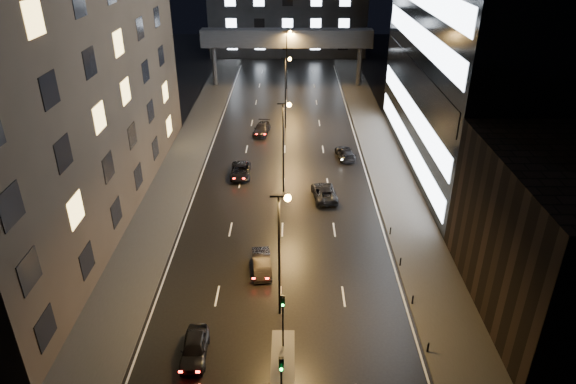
# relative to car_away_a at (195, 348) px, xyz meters

# --- Properties ---
(ground) EXTENTS (160.00, 160.00, 0.00)m
(ground) POSITION_rel_car_away_a_xyz_m (5.66, 36.36, -0.72)
(ground) COLOR black
(ground) RESTS_ON ground
(sidewalk_left) EXTENTS (5.00, 110.00, 0.15)m
(sidewalk_left) POSITION_rel_car_away_a_xyz_m (-6.84, 31.36, -0.65)
(sidewalk_left) COLOR #383533
(sidewalk_left) RESTS_ON ground
(sidewalk_right) EXTENTS (5.00, 110.00, 0.15)m
(sidewalk_right) POSITION_rel_car_away_a_xyz_m (18.16, 31.36, -0.65)
(sidewalk_right) COLOR #383533
(sidewalk_right) RESTS_ON ground
(building_left) EXTENTS (15.00, 48.00, 40.00)m
(building_left) POSITION_rel_car_away_a_xyz_m (-16.84, 20.36, 19.28)
(building_left) COLOR #2D2319
(building_left) RESTS_ON ground
(building_right_low) EXTENTS (10.00, 18.00, 12.00)m
(building_right_low) POSITION_rel_car_away_a_xyz_m (25.66, 5.36, 5.28)
(building_right_low) COLOR black
(building_right_low) RESTS_ON ground
(skybridge) EXTENTS (30.00, 3.00, 10.00)m
(skybridge) POSITION_rel_car_away_a_xyz_m (5.66, 66.36, 7.62)
(skybridge) COLOR #333335
(skybridge) RESTS_ON ground
(median_island) EXTENTS (1.60, 8.00, 0.15)m
(median_island) POSITION_rel_car_away_a_xyz_m (5.96, -1.64, -0.65)
(median_island) COLOR #383533
(median_island) RESTS_ON ground
(traffic_signal_near) EXTENTS (0.28, 0.34, 4.40)m
(traffic_signal_near) POSITION_rel_car_away_a_xyz_m (5.96, 0.85, 2.37)
(traffic_signal_near) COLOR black
(traffic_signal_near) RESTS_ON median_island
(traffic_signal_far) EXTENTS (0.28, 0.34, 4.40)m
(traffic_signal_far) POSITION_rel_car_away_a_xyz_m (5.96, -4.65, 2.37)
(traffic_signal_far) COLOR black
(traffic_signal_far) RESTS_ON median_island
(bollard_row) EXTENTS (0.12, 25.12, 0.90)m
(bollard_row) POSITION_rel_car_away_a_xyz_m (15.86, 2.86, -0.27)
(bollard_row) COLOR black
(bollard_row) RESTS_ON ground
(streetlight_near) EXTENTS (1.45, 0.50, 10.15)m
(streetlight_near) POSITION_rel_car_away_a_xyz_m (5.82, 4.36, 5.78)
(streetlight_near) COLOR black
(streetlight_near) RESTS_ON ground
(streetlight_mid_a) EXTENTS (1.45, 0.50, 10.15)m
(streetlight_mid_a) POSITION_rel_car_away_a_xyz_m (5.82, 24.36, 5.78)
(streetlight_mid_a) COLOR black
(streetlight_mid_a) RESTS_ON ground
(streetlight_mid_b) EXTENTS (1.45, 0.50, 10.15)m
(streetlight_mid_b) POSITION_rel_car_away_a_xyz_m (5.82, 44.36, 5.78)
(streetlight_mid_b) COLOR black
(streetlight_mid_b) RESTS_ON ground
(streetlight_far) EXTENTS (1.45, 0.50, 10.15)m
(streetlight_far) POSITION_rel_car_away_a_xyz_m (5.82, 64.36, 5.78)
(streetlight_far) COLOR black
(streetlight_far) RESTS_ON ground
(car_away_a) EXTENTS (1.86, 4.30, 1.45)m
(car_away_a) POSITION_rel_car_away_a_xyz_m (0.00, 0.00, 0.00)
(car_away_a) COLOR black
(car_away_a) RESTS_ON ground
(car_away_b) EXTENTS (1.98, 4.43, 1.41)m
(car_away_b) POSITION_rel_car_away_a_xyz_m (4.03, 9.79, -0.02)
(car_away_b) COLOR black
(car_away_b) RESTS_ON ground
(car_away_c) EXTENTS (2.42, 4.97, 1.36)m
(car_away_c) POSITION_rel_car_away_a_xyz_m (0.61, 28.17, -0.04)
(car_away_c) COLOR black
(car_away_c) RESTS_ON ground
(car_away_d) EXTENTS (2.54, 5.02, 1.40)m
(car_away_d) POSITION_rel_car_away_a_xyz_m (2.34, 41.98, -0.02)
(car_away_d) COLOR black
(car_away_d) RESTS_ON ground
(car_toward_a) EXTENTS (2.89, 5.29, 1.41)m
(car_toward_a) POSITION_rel_car_away_a_xyz_m (10.03, 22.83, -0.02)
(car_toward_a) COLOR black
(car_toward_a) RESTS_ON ground
(car_toward_b) EXTENTS (2.50, 4.96, 1.38)m
(car_toward_b) POSITION_rel_car_away_a_xyz_m (13.26, 33.54, -0.03)
(car_toward_b) COLOR black
(car_toward_b) RESTS_ON ground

